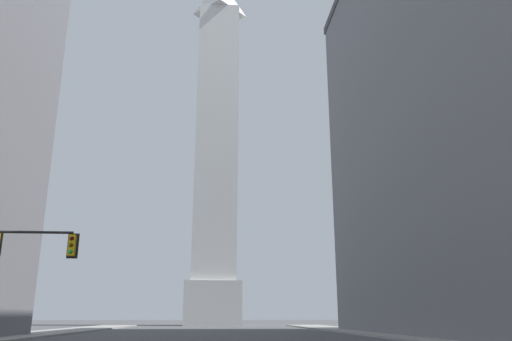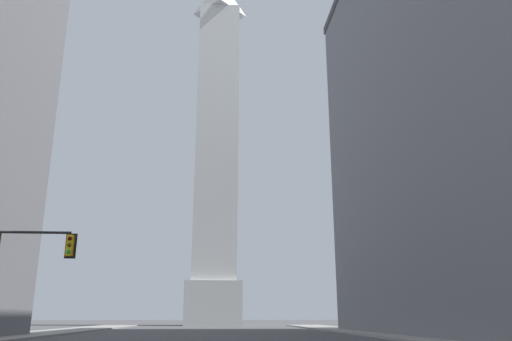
{
  "view_description": "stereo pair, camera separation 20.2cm",
  "coord_description": "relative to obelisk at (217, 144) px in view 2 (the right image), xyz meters",
  "views": [
    {
      "loc": [
        0.13,
        -0.05,
        1.43
      ],
      "look_at": [
        5.44,
        64.57,
        20.4
      ],
      "focal_mm": 35.0,
      "sensor_mm": 36.0,
      "label": 1
    },
    {
      "loc": [
        0.33,
        -0.07,
        1.43
      ],
      "look_at": [
        5.44,
        64.57,
        20.4
      ],
      "focal_mm": 35.0,
      "sensor_mm": 36.0,
      "label": 2
    }
  ],
  "objects": [
    {
      "name": "sidewalk_right",
      "position": [
        13.88,
        -53.44,
        -30.66
      ],
      "size": [
        5.0,
        100.19,
        0.15
      ],
      "primitive_type": "cube",
      "color": "gray",
      "rests_on": "ground_plane"
    },
    {
      "name": "traffic_light_mid_left",
      "position": [
        -10.05,
        -56.64,
        -26.35
      ],
      "size": [
        4.69,
        0.5,
        5.77
      ],
      "color": "black",
      "rests_on": "ground_plane"
    },
    {
      "name": "obelisk",
      "position": [
        0.0,
        0.0,
        0.0
      ],
      "size": [
        9.01,
        9.01,
        64.69
      ],
      "color": "silver",
      "rests_on": "ground_plane"
    }
  ]
}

